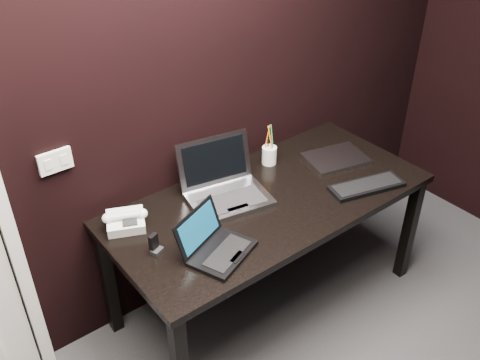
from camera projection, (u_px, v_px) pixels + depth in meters
wall_back at (172, 86)px, 2.56m from camera, size 4.00×0.00×4.00m
wall_switch at (55, 161)px, 2.34m from camera, size 0.15×0.02×0.10m
desk at (269, 209)px, 2.81m from camera, size 1.70×0.80×0.74m
netbook at (216, 246)px, 2.39m from camera, size 0.37×0.35×0.19m
silver_laptop at (225, 189)px, 2.74m from camera, size 0.46×0.43×0.28m
ext_keyboard at (367, 186)px, 2.83m from camera, size 0.43×0.24×0.03m
closed_laptop at (336, 158)px, 3.06m from camera, size 0.39×0.32×0.02m
desk_phone at (126, 221)px, 2.54m from camera, size 0.23×0.22×0.11m
mobile_phone at (155, 246)px, 2.39m from camera, size 0.07×0.06×0.09m
pen_cup at (269, 155)px, 3.01m from camera, size 0.09×0.09×0.24m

